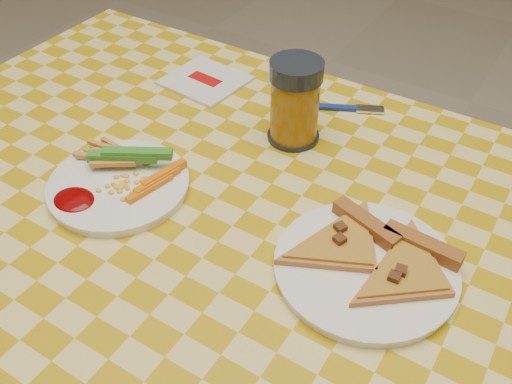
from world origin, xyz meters
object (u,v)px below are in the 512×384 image
(plate_left, at_px, (119,186))
(drink_glass, at_px, (295,102))
(table, at_px, (234,262))
(plate_right, at_px, (365,269))

(plate_left, bearing_deg, drink_glass, 58.42)
(table, distance_m, drink_glass, 0.27)
(plate_left, relative_size, plate_right, 0.89)
(plate_right, height_order, drink_glass, drink_glass)
(plate_right, relative_size, drink_glass, 1.65)
(table, relative_size, drink_glass, 9.24)
(table, xyz_separation_m, drink_glass, (-0.03, 0.23, 0.14))
(plate_left, height_order, drink_glass, drink_glass)
(plate_left, distance_m, plate_right, 0.38)
(plate_left, height_order, plate_right, same)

